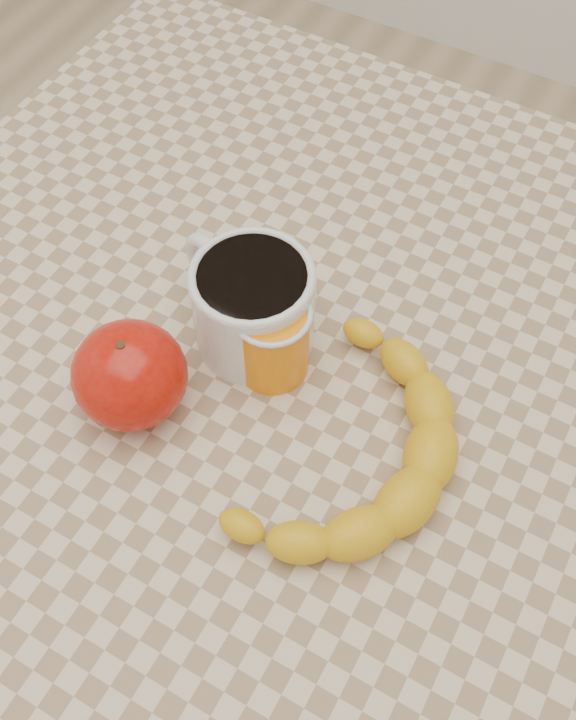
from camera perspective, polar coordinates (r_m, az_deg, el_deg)
The scene contains 6 objects.
ground at distance 1.34m, azimuth 0.00°, elevation -18.47°, with size 3.00×3.00×0.00m, color tan.
table at distance 0.71m, azimuth 0.00°, elevation -4.67°, with size 0.80×0.80×0.75m.
coffee_mug at distance 0.63m, azimuth -2.64°, elevation 4.16°, with size 0.14×0.12×0.08m.
orange_juice_glass at distance 0.61m, azimuth -1.14°, elevation 1.53°, with size 0.06×0.06×0.07m.
apple at distance 0.60m, azimuth -11.19°, elevation -1.06°, with size 0.10×0.10×0.08m.
banana at distance 0.59m, azimuth 4.38°, elevation -6.32°, with size 0.22×0.28×0.04m, color gold, non-canonical shape.
Camera 1 is at (0.17, -0.30, 1.29)m, focal length 40.00 mm.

